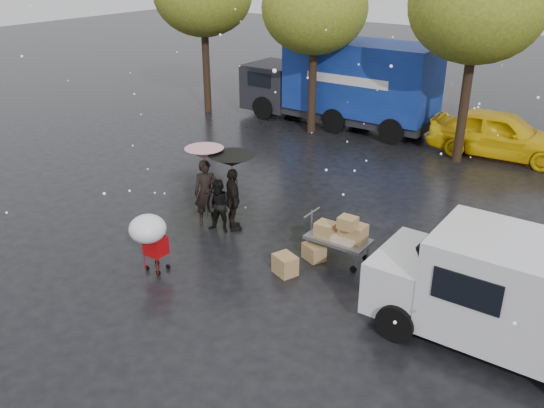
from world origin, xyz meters
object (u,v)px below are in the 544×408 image
Objects in this scene: vendor_cart at (342,234)px; white_van at (515,295)px; shopping_cart at (149,232)px; yellow_taxi at (500,134)px; person_black at (233,200)px; blue_truck at (342,83)px; person_pink at (206,193)px.

white_van is at bearing -14.88° from vendor_cart.
yellow_taxi reaches higher than shopping_cart.
yellow_taxi is (-3.19, 10.99, -0.33)m from white_van.
blue_truck is (-2.45, 10.30, 0.90)m from person_black.
person_pink is 1.06× the size of person_black.
vendor_cart is at bearing -37.48° from person_pink.
white_van reaches higher than shopping_cart.
white_van is (4.14, -1.10, 0.43)m from vendor_cart.
shopping_cart is at bearing 129.09° from person_black.
blue_truck is (-2.32, 13.15, 0.69)m from shopping_cart.
vendor_cart is at bearing -135.59° from person_black.
person_black is at bearing -32.00° from person_pink.
shopping_cart is (-3.28, -2.99, 0.34)m from vendor_cart.
person_pink is 1.19× the size of vendor_cart.
white_van is at bearing -167.47° from yellow_taxi.
vendor_cart is 4.31m from white_van.
yellow_taxi is (6.55, -0.27, -0.93)m from blue_truck.
vendor_cart is (3.95, 0.28, -0.18)m from person_pink.
shopping_cart is 0.30× the size of yellow_taxi.
white_van is at bearing 14.30° from shopping_cart.
white_van is 14.90m from blue_truck.
blue_truck reaches higher than white_van.
shopping_cart is at bearing -79.98° from blue_truck.
shopping_cart is 13.37m from blue_truck.
person_black is at bearing -76.60° from blue_truck.
vendor_cart is 11.64m from blue_truck.
yellow_taxi is at bearing 84.52° from vendor_cart.
yellow_taxi is at bearing 71.82° from shopping_cart.
blue_truck is at bearing 118.88° from vendor_cart.
person_black is 1.17× the size of shopping_cart.
person_black is at bearing 154.11° from yellow_taxi.
person_black is 0.21× the size of blue_truck.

